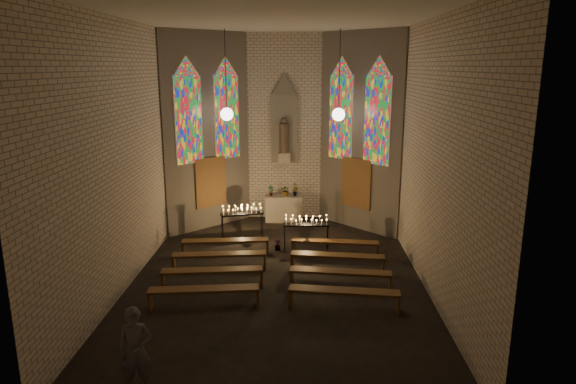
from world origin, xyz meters
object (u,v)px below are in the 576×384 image
(altar, at_px, (284,208))
(aisle_flower_pot, at_px, (277,245))
(votive_stand_right, at_px, (306,222))
(votive_stand_left, at_px, (242,212))
(visitor, at_px, (136,351))

(altar, relative_size, aisle_flower_pot, 3.88)
(altar, relative_size, votive_stand_right, 0.94)
(votive_stand_left, bearing_deg, altar, 39.03)
(aisle_flower_pot, distance_m, votive_stand_right, 1.19)
(aisle_flower_pot, bearing_deg, votive_stand_left, 135.79)
(altar, relative_size, votive_stand_left, 0.93)
(aisle_flower_pot, bearing_deg, altar, 88.17)
(votive_stand_left, relative_size, visitor, 0.91)
(aisle_flower_pot, distance_m, votive_stand_left, 1.93)
(altar, distance_m, aisle_flower_pot, 3.23)
(votive_stand_left, relative_size, votive_stand_right, 1.02)
(votive_stand_left, height_order, visitor, visitor)
(votive_stand_right, height_order, visitor, visitor)
(aisle_flower_pot, distance_m, visitor, 7.83)
(votive_stand_right, bearing_deg, votive_stand_left, 150.55)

